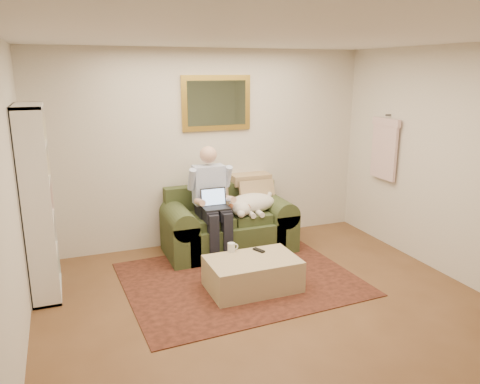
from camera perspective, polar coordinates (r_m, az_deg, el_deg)
room_shell at (r=4.35m, az=4.29°, el=1.00°), size 4.51×5.00×2.61m
rug at (r=5.45m, az=-0.04°, el=-10.53°), size 2.64×2.15×0.01m
sofa at (r=6.19m, az=-1.45°, el=-4.54°), size 1.67×0.85×1.00m
seated_man at (r=5.85m, az=-3.28°, el=-1.46°), size 0.55×0.78×1.40m
laptop at (r=5.78m, az=-3.09°, el=-1.30°), size 0.32×0.26×0.23m
sleeping_dog at (r=6.11m, az=1.45°, el=-1.35°), size 0.69×0.43×0.26m
ottoman at (r=5.16m, az=1.53°, el=-9.95°), size 0.98×0.63×0.35m
coffee_mug at (r=5.26m, az=-1.07°, el=-6.76°), size 0.08×0.08×0.10m
tv_remote at (r=5.29m, az=2.32°, el=-7.10°), size 0.10×0.16×0.02m
bookshelf at (r=5.24m, az=-23.41°, el=-1.20°), size 0.28×0.80×2.00m
wall_mirror at (r=6.26m, az=-2.88°, el=10.78°), size 0.94×0.04×0.72m
hanging_shirt at (r=6.53m, az=17.21°, el=5.44°), size 0.06×0.52×0.90m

